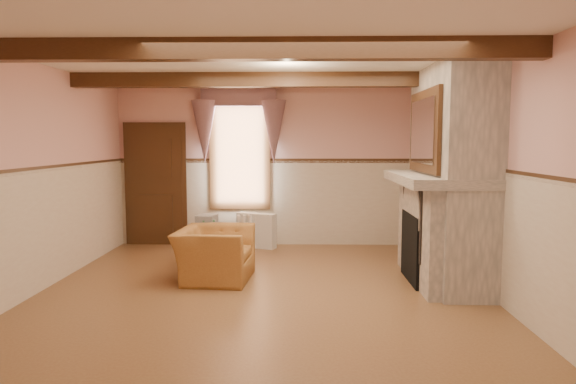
{
  "coord_description": "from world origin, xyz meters",
  "views": [
    {
      "loc": [
        0.47,
        -6.09,
        1.85
      ],
      "look_at": [
        0.3,
        0.8,
        1.16
      ],
      "focal_mm": 32.0,
      "sensor_mm": 36.0,
      "label": 1
    }
  ],
  "objects_px": {
    "armchair": "(215,254)",
    "mantel_clock": "(425,164)",
    "radiator": "(256,230)",
    "side_table": "(209,247)",
    "oil_lamp": "(425,161)",
    "bowl": "(442,172)"
  },
  "relations": [
    {
      "from": "side_table",
      "to": "armchair",
      "type": "bearing_deg",
      "value": -75.15
    },
    {
      "from": "radiator",
      "to": "bowl",
      "type": "distance_m",
      "value": 3.63
    },
    {
      "from": "mantel_clock",
      "to": "radiator",
      "type": "bearing_deg",
      "value": 150.32
    },
    {
      "from": "mantel_clock",
      "to": "side_table",
      "type": "bearing_deg",
      "value": 176.91
    },
    {
      "from": "armchair",
      "to": "radiator",
      "type": "height_order",
      "value": "armchair"
    },
    {
      "from": "mantel_clock",
      "to": "oil_lamp",
      "type": "bearing_deg",
      "value": 90.0
    },
    {
      "from": "radiator",
      "to": "oil_lamp",
      "type": "height_order",
      "value": "oil_lamp"
    },
    {
      "from": "armchair",
      "to": "mantel_clock",
      "type": "xyz_separation_m",
      "value": [
        2.92,
        0.64,
        1.17
      ]
    },
    {
      "from": "armchair",
      "to": "side_table",
      "type": "distance_m",
      "value": 0.84
    },
    {
      "from": "radiator",
      "to": "oil_lamp",
      "type": "xyz_separation_m",
      "value": [
        2.54,
        -1.44,
        1.26
      ]
    },
    {
      "from": "side_table",
      "to": "radiator",
      "type": "relative_size",
      "value": 0.83
    },
    {
      "from": "armchair",
      "to": "side_table",
      "type": "height_order",
      "value": "armchair"
    },
    {
      "from": "armchair",
      "to": "radiator",
      "type": "relative_size",
      "value": 1.52
    },
    {
      "from": "bowl",
      "to": "radiator",
      "type": "bearing_deg",
      "value": 137.46
    },
    {
      "from": "side_table",
      "to": "mantel_clock",
      "type": "xyz_separation_m",
      "value": [
        3.13,
        -0.17,
        1.25
      ]
    },
    {
      "from": "armchair",
      "to": "mantel_clock",
      "type": "relative_size",
      "value": 4.43
    },
    {
      "from": "side_table",
      "to": "mantel_clock",
      "type": "bearing_deg",
      "value": -3.09
    },
    {
      "from": "side_table",
      "to": "radiator",
      "type": "bearing_deg",
      "value": 64.98
    },
    {
      "from": "mantel_clock",
      "to": "oil_lamp",
      "type": "xyz_separation_m",
      "value": [
        0.0,
        0.01,
        0.04
      ]
    },
    {
      "from": "radiator",
      "to": "mantel_clock",
      "type": "bearing_deg",
      "value": -6.23
    },
    {
      "from": "armchair",
      "to": "bowl",
      "type": "xyz_separation_m",
      "value": [
        2.92,
        -0.25,
        1.12
      ]
    },
    {
      "from": "armchair",
      "to": "radiator",
      "type": "distance_m",
      "value": 2.12
    }
  ]
}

